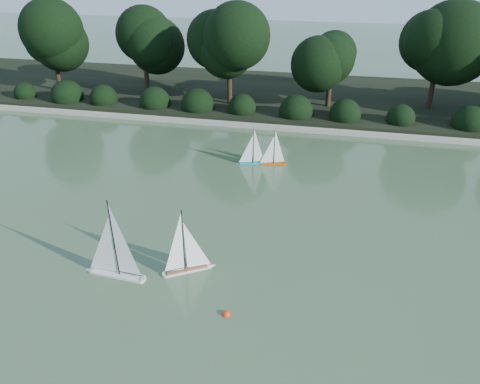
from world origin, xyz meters
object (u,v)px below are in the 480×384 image
(race_buoy, at_px, (226,315))
(sailboat_white_a, at_px, (111,263))
(sailboat_teal, at_px, (250,158))
(sailboat_white_b, at_px, (191,261))
(sailboat_orange, at_px, (271,159))

(race_buoy, bearing_deg, sailboat_white_a, 165.91)
(sailboat_white_a, distance_m, sailboat_teal, 6.36)
(sailboat_white_b, bearing_deg, race_buoy, -47.60)
(sailboat_teal, bearing_deg, sailboat_orange, 9.86)
(sailboat_white_a, bearing_deg, race_buoy, -14.09)
(sailboat_orange, bearing_deg, sailboat_white_b, -97.24)
(sailboat_white_b, distance_m, sailboat_orange, 5.80)
(sailboat_white_a, distance_m, race_buoy, 2.66)
(sailboat_teal, bearing_deg, race_buoy, -82.06)
(sailboat_teal, height_order, race_buoy, sailboat_teal)
(sailboat_white_b, bearing_deg, sailboat_white_a, -161.85)
(sailboat_white_b, bearing_deg, sailboat_orange, 82.76)
(sailboat_white_a, relative_size, sailboat_orange, 1.53)
(sailboat_teal, bearing_deg, sailboat_white_b, -90.98)
(sailboat_orange, height_order, race_buoy, sailboat_orange)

